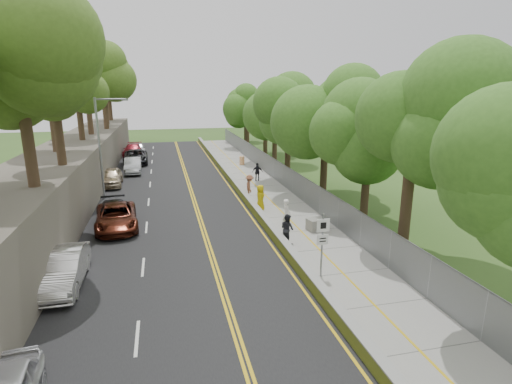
# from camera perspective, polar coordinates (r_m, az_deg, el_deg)

# --- Properties ---
(ground) EXTENTS (140.00, 140.00, 0.00)m
(ground) POSITION_cam_1_polar(r_m,az_deg,el_deg) (21.83, 3.61, -8.85)
(ground) COLOR #33511E
(ground) RESTS_ON ground
(road) EXTENTS (11.20, 66.00, 0.04)m
(road) POSITION_cam_1_polar(r_m,az_deg,el_deg) (35.21, -12.06, 0.08)
(road) COLOR black
(road) RESTS_ON ground
(sidewalk) EXTENTS (4.20, 66.00, 0.05)m
(sidewalk) POSITION_cam_1_polar(r_m,az_deg,el_deg) (36.22, 0.60, 0.82)
(sidewalk) COLOR gray
(sidewalk) RESTS_ON ground
(jersey_barrier) EXTENTS (0.42, 66.00, 0.60)m
(jersey_barrier) POSITION_cam_1_polar(r_m,az_deg,el_deg) (35.68, -2.99, 1.04)
(jersey_barrier) COLOR #CCED35
(jersey_barrier) RESTS_ON ground
(rock_embankment) EXTENTS (5.00, 66.00, 4.00)m
(rock_embankment) POSITION_cam_1_polar(r_m,az_deg,el_deg) (35.59, -25.38, 2.40)
(rock_embankment) COLOR #595147
(rock_embankment) RESTS_ON ground
(chainlink_fence) EXTENTS (0.04, 66.00, 2.00)m
(chainlink_fence) POSITION_cam_1_polar(r_m,az_deg,el_deg) (36.55, 3.80, 2.49)
(chainlink_fence) COLOR slate
(chainlink_fence) RESTS_ON ground
(trees_embankment) EXTENTS (6.40, 66.00, 13.00)m
(trees_embankment) POSITION_cam_1_polar(r_m,az_deg,el_deg) (34.89, -26.12, 16.21)
(trees_embankment) COLOR #507624
(trees_embankment) RESTS_ON rock_embankment
(trees_fenceside) EXTENTS (7.00, 66.00, 14.00)m
(trees_fenceside) POSITION_cam_1_polar(r_m,az_deg,el_deg) (36.53, 7.57, 11.89)
(trees_fenceside) COLOR #457C27
(trees_fenceside) RESTS_ON ground
(streetlight) EXTENTS (2.52, 0.22, 8.00)m
(streetlight) POSITION_cam_1_polar(r_m,az_deg,el_deg) (33.67, -21.12, 6.78)
(streetlight) COLOR gray
(streetlight) RESTS_ON ground
(signpost) EXTENTS (0.62, 0.09, 3.10)m
(signpost) POSITION_cam_1_polar(r_m,az_deg,el_deg) (18.81, 9.48, -6.55)
(signpost) COLOR gray
(signpost) RESTS_ON sidewalk
(construction_barrel) EXTENTS (0.59, 0.59, 0.96)m
(construction_barrel) POSITION_cam_1_polar(r_m,az_deg,el_deg) (46.33, -2.02, 4.52)
(construction_barrel) COLOR #F16900
(construction_barrel) RESTS_ON sidewalk
(concrete_block) EXTENTS (1.23, 1.01, 0.73)m
(concrete_block) POSITION_cam_1_polar(r_m,az_deg,el_deg) (25.33, 8.61, -4.60)
(concrete_block) COLOR slate
(concrete_block) RESTS_ON sidewalk
(car_1) EXTENTS (1.73, 4.90, 1.61)m
(car_1) POSITION_cam_1_polar(r_m,az_deg,el_deg) (20.11, -25.97, -9.91)
(car_1) COLOR silver
(car_1) RESTS_ON road
(car_2) EXTENTS (3.00, 5.61, 1.50)m
(car_2) POSITION_cam_1_polar(r_m,az_deg,el_deg) (26.78, -19.32, -3.37)
(car_2) COLOR #4E1C10
(car_2) RESTS_ON road
(car_3) EXTENTS (2.34, 4.86, 1.36)m
(car_3) POSITION_cam_1_polar(r_m,az_deg,el_deg) (27.81, -19.73, -2.89)
(car_3) COLOR black
(car_3) RESTS_ON road
(car_4) EXTENTS (2.03, 4.74, 1.59)m
(car_4) POSITION_cam_1_polar(r_m,az_deg,el_deg) (38.58, -20.01, 2.02)
(car_4) COLOR #C1AC8C
(car_4) RESTS_ON road
(car_5) EXTENTS (1.77, 4.74, 1.55)m
(car_5) POSITION_cam_1_polar(r_m,az_deg,el_deg) (43.68, -17.18, 3.63)
(car_5) COLOR #A7AAAD
(car_5) RESTS_ON road
(car_6) EXTENTS (2.86, 5.89, 1.61)m
(car_6) POSITION_cam_1_polar(r_m,az_deg,el_deg) (49.05, -16.81, 4.85)
(car_6) COLOR black
(car_6) RESTS_ON road
(car_7) EXTENTS (2.47, 5.43, 1.54)m
(car_7) POSITION_cam_1_polar(r_m,az_deg,el_deg) (54.81, -17.19, 5.76)
(car_7) COLOR maroon
(car_7) RESTS_ON road
(car_8) EXTENTS (1.95, 4.36, 1.45)m
(car_8) POSITION_cam_1_polar(r_m,az_deg,el_deg) (56.35, -16.42, 6.00)
(car_8) COLOR silver
(car_8) RESTS_ON road
(painter_0) EXTENTS (0.79, 1.05, 1.93)m
(painter_0) POSITION_cam_1_polar(r_m,az_deg,el_deg) (28.68, 0.63, -0.87)
(painter_0) COLOR gold
(painter_0) RESTS_ON sidewalk
(painter_1) EXTENTS (0.48, 0.72, 1.92)m
(painter_1) POSITION_cam_1_polar(r_m,az_deg,el_deg) (25.19, 4.37, -3.14)
(painter_1) COLOR white
(painter_1) RESTS_ON sidewalk
(painter_2) EXTENTS (0.93, 1.03, 1.74)m
(painter_2) POSITION_cam_1_polar(r_m,az_deg,el_deg) (22.88, 4.49, -5.26)
(painter_2) COLOR black
(painter_2) RESTS_ON sidewalk
(painter_3) EXTENTS (0.88, 1.32, 1.91)m
(painter_3) POSITION_cam_1_polar(r_m,az_deg,el_deg) (32.06, -0.92, 0.79)
(painter_3) COLOR brown
(painter_3) RESTS_ON sidewalk
(person_far) EXTENTS (1.07, 0.59, 1.73)m
(person_far) POSITION_cam_1_polar(r_m,az_deg,el_deg) (38.06, 0.21, 2.88)
(person_far) COLOR black
(person_far) RESTS_ON sidewalk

